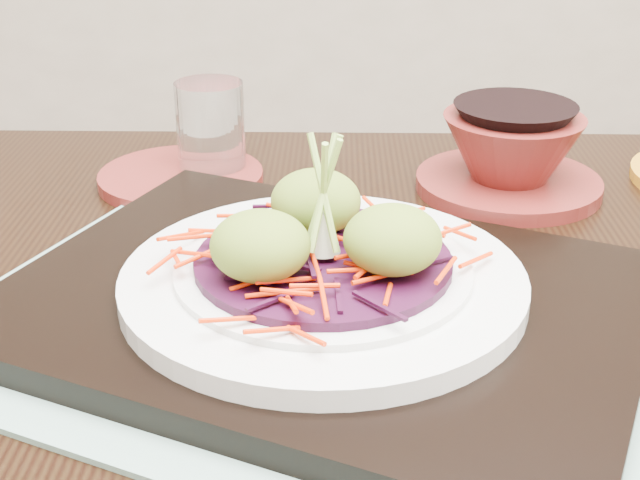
{
  "coord_description": "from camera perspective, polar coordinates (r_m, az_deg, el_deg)",
  "views": [
    {
      "loc": [
        -0.13,
        -0.46,
        1.07
      ],
      "look_at": [
        -0.07,
        0.1,
        0.8
      ],
      "focal_mm": 50.0,
      "sensor_mm": 36.0,
      "label": 1
    }
  ],
  "objects": [
    {
      "name": "cabbage_bed",
      "position": [
        0.61,
        0.2,
        -1.37
      ],
      "size": [
        0.18,
        0.18,
        0.01
      ],
      "primitive_type": "cylinder",
      "color": "#330A24",
      "rests_on": "white_plate"
    },
    {
      "name": "white_plate",
      "position": [
        0.61,
        0.2,
        -2.55
      ],
      "size": [
        0.28,
        0.28,
        0.02
      ],
      "color": "silver",
      "rests_on": "serving_tray"
    },
    {
      "name": "scallion_garnish",
      "position": [
        0.59,
        0.21,
        2.65
      ],
      "size": [
        0.06,
        0.06,
        0.1
      ],
      "primitive_type": null,
      "color": "#93BC4B",
      "rests_on": "cabbage_bed"
    },
    {
      "name": "terracotta_bowl_set",
      "position": [
        0.86,
        12.1,
        5.18
      ],
      "size": [
        0.17,
        0.17,
        0.07
      ],
      "rotation": [
        0.0,
        0.0,
        -0.0
      ],
      "color": "maroon",
      "rests_on": "dining_table"
    },
    {
      "name": "terracotta_side_plate",
      "position": [
        0.88,
        -8.88,
        3.98
      ],
      "size": [
        0.16,
        0.16,
        0.01
      ],
      "primitive_type": "cylinder",
      "rotation": [
        0.0,
        0.0,
        -0.04
      ],
      "color": "maroon",
      "rests_on": "dining_table"
    },
    {
      "name": "serving_tray",
      "position": [
        0.62,
        0.2,
        -4.09
      ],
      "size": [
        0.54,
        0.5,
        0.02
      ],
      "primitive_type": "cube",
      "rotation": [
        0.0,
        0.0,
        -0.54
      ],
      "color": "black",
      "rests_on": "placemat"
    },
    {
      "name": "carrot_julienne",
      "position": [
        0.6,
        0.21,
        -0.64
      ],
      "size": [
        0.22,
        0.22,
        0.01
      ],
      "primitive_type": null,
      "color": "red",
      "rests_on": "cabbage_bed"
    },
    {
      "name": "dining_table",
      "position": [
        0.7,
        3.5,
        -11.51
      ],
      "size": [
        1.29,
        0.95,
        0.75
      ],
      "rotation": [
        0.0,
        0.0,
        -0.13
      ],
      "color": "black",
      "rests_on": "ground"
    },
    {
      "name": "guacamole_scoops",
      "position": [
        0.6,
        0.22,
        0.73
      ],
      "size": [
        0.15,
        0.14,
        0.05
      ],
      "color": "olive",
      "rests_on": "cabbage_bed"
    },
    {
      "name": "water_glass",
      "position": [
        0.88,
        -7.01,
        7.0
      ],
      "size": [
        0.07,
        0.07,
        0.09
      ],
      "primitive_type": "cylinder",
      "rotation": [
        0.0,
        0.0,
        -0.07
      ],
      "color": "white",
      "rests_on": "dining_table"
    },
    {
      "name": "placemat",
      "position": [
        0.63,
        0.2,
        -5.03
      ],
      "size": [
        0.62,
        0.59,
        0.0
      ],
      "primitive_type": "cube",
      "rotation": [
        0.0,
        0.0,
        -0.54
      ],
      "color": "gray",
      "rests_on": "dining_table"
    }
  ]
}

